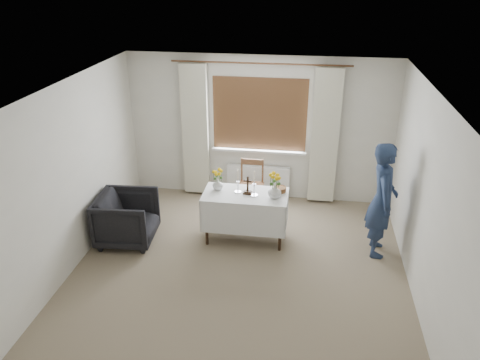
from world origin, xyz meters
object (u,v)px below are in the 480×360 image
(armchair, at_px, (127,218))
(flower_vase_left, at_px, (218,184))
(altar_table, at_px, (245,217))
(wooden_cross, at_px, (248,185))
(flower_vase_right, at_px, (275,191))
(wooden_chair, at_px, (251,187))
(person, at_px, (382,200))

(armchair, relative_size, flower_vase_left, 4.91)
(altar_table, height_order, wooden_cross, wooden_cross)
(altar_table, bearing_deg, flower_vase_right, -7.09)
(armchair, xyz_separation_m, flower_vase_left, (1.31, 0.40, 0.47))
(wooden_chair, relative_size, armchair, 1.07)
(wooden_chair, height_order, flower_vase_right, flower_vase_right)
(armchair, bearing_deg, flower_vase_right, -87.11)
(wooden_chair, bearing_deg, wooden_cross, -85.20)
(altar_table, distance_m, flower_vase_left, 0.64)
(armchair, relative_size, wooden_cross, 3.06)
(wooden_chair, xyz_separation_m, flower_vase_left, (-0.39, -0.79, 0.40))
(wooden_cross, xyz_separation_m, flower_vase_right, (0.40, -0.06, -0.04))
(wooden_cross, bearing_deg, altar_table, -158.92)
(altar_table, xyz_separation_m, flower_vase_right, (0.43, -0.05, 0.48))
(person, relative_size, wooden_cross, 6.14)
(armchair, height_order, flower_vase_right, flower_vase_right)
(armchair, relative_size, person, 0.50)
(person, relative_size, flower_vase_right, 8.32)
(flower_vase_right, bearing_deg, altar_table, 172.91)
(armchair, distance_m, flower_vase_left, 1.44)
(altar_table, distance_m, wooden_chair, 0.87)
(wooden_chair, relative_size, person, 0.53)
(altar_table, bearing_deg, wooden_chair, 92.25)
(person, bearing_deg, armchair, 95.17)
(altar_table, xyz_separation_m, wooden_cross, (0.03, 0.01, 0.52))
(person, bearing_deg, wooden_chair, 65.86)
(flower_vase_left, bearing_deg, altar_table, -10.96)
(wooden_chair, height_order, wooden_cross, wooden_cross)
(flower_vase_right, bearing_deg, wooden_chair, 116.61)
(altar_table, xyz_separation_m, flower_vase_left, (-0.42, 0.08, 0.47))
(wooden_cross, distance_m, flower_vase_right, 0.40)
(altar_table, relative_size, person, 0.74)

